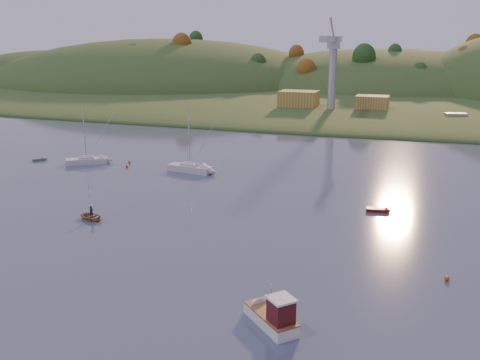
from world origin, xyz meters
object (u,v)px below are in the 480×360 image
(grey_dinghy, at_px, (42,159))
(sailboat_near, at_px, (87,160))
(canoe, at_px, (92,217))
(fishing_boat, at_px, (268,312))
(sailboat_far, at_px, (190,168))
(red_tender, at_px, (383,210))

(grey_dinghy, bearing_deg, sailboat_near, -45.41)
(canoe, bearing_deg, fishing_boat, -101.73)
(canoe, bearing_deg, grey_dinghy, 67.13)
(fishing_boat, bearing_deg, grey_dinghy, 6.14)
(sailboat_near, bearing_deg, grey_dinghy, 148.08)
(grey_dinghy, bearing_deg, fishing_boat, -84.14)
(sailboat_far, bearing_deg, fishing_boat, -50.16)
(red_tender, bearing_deg, grey_dinghy, 160.55)
(sailboat_far, xyz_separation_m, canoe, (-1.74, -26.92, -0.35))
(fishing_boat, relative_size, red_tender, 1.68)
(sailboat_far, relative_size, canoe, 3.10)
(sailboat_near, bearing_deg, canoe, -87.69)
(fishing_boat, xyz_separation_m, sailboat_far, (-26.08, 44.25, -0.18))
(fishing_boat, xyz_separation_m, sailboat_near, (-46.36, 43.79, -0.23))
(sailboat_near, height_order, red_tender, sailboat_near)
(canoe, distance_m, red_tender, 37.66)
(sailboat_near, relative_size, grey_dinghy, 3.78)
(sailboat_far, xyz_separation_m, grey_dinghy, (-29.92, -0.59, -0.52))
(sailboat_far, height_order, canoe, sailboat_far)
(sailboat_far, bearing_deg, sailboat_near, -169.39)
(sailboat_near, xyz_separation_m, grey_dinghy, (-9.64, -0.13, -0.47))
(sailboat_far, relative_size, grey_dinghy, 4.16)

